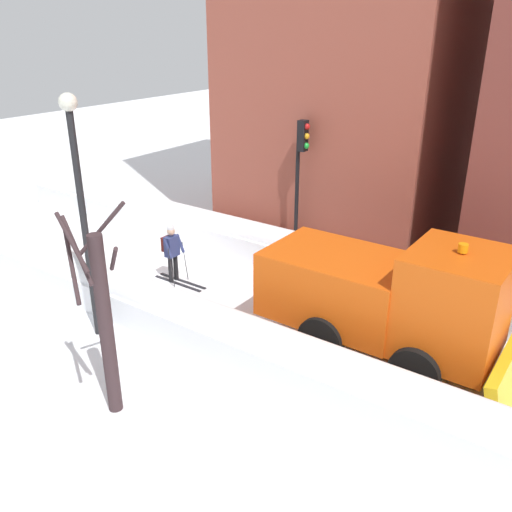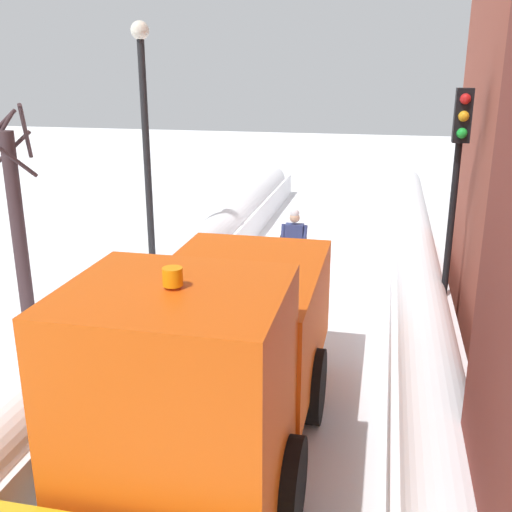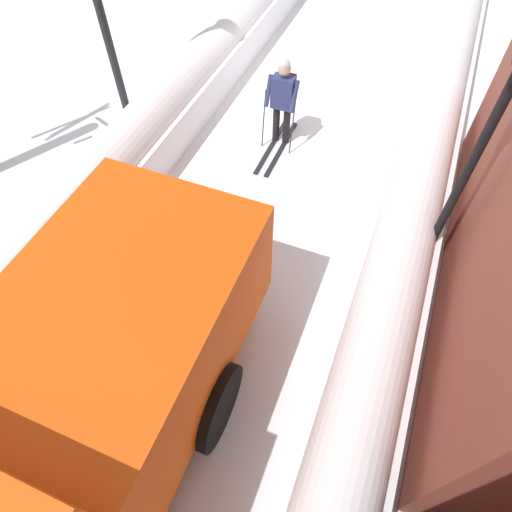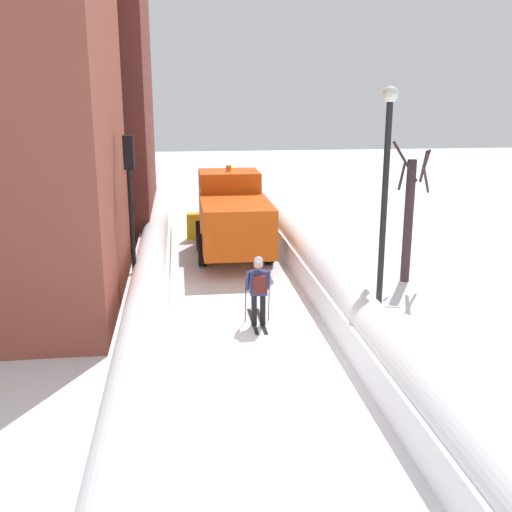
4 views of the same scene
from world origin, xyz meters
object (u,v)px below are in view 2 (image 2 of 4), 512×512
at_px(plow_truck, 215,356).
at_px(street_lamp, 145,126).
at_px(traffic_light_pole, 457,170).
at_px(bare_tree_near, 16,218).
at_px(skier, 294,242).

xyz_separation_m(plow_truck, street_lamp, (3.36, -6.25, 2.18)).
relative_size(traffic_light_pole, bare_tree_near, 1.06).
distance_m(plow_truck, street_lamp, 7.42).
xyz_separation_m(skier, traffic_light_pole, (-3.20, 2.43, 2.22)).
bearing_deg(street_lamp, plow_truck, 118.26).
bearing_deg(bare_tree_near, street_lamp, -123.75).
relative_size(plow_truck, bare_tree_near, 1.38).
xyz_separation_m(skier, bare_tree_near, (5.06, 3.14, 1.10)).
bearing_deg(street_lamp, skier, -170.62).
bearing_deg(street_lamp, traffic_light_pole, 163.91).
height_order(plow_truck, bare_tree_near, bare_tree_near).
bearing_deg(traffic_light_pole, skier, -37.22).
relative_size(street_lamp, bare_tree_near, 1.36).
relative_size(plow_truck, traffic_light_pole, 1.30).
relative_size(skier, bare_tree_near, 0.42).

